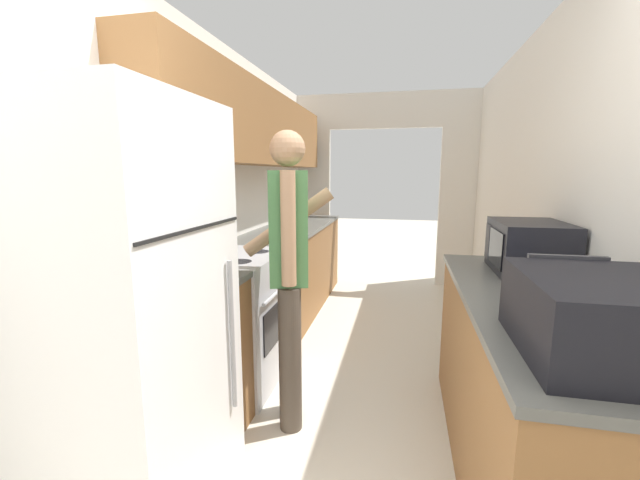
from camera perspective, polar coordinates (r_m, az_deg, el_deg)
wall_left at (r=3.16m, az=-14.57°, el=9.88°), size 0.38×6.95×2.50m
wall_right at (r=2.60m, az=32.91°, el=3.18°), size 0.06×6.95×2.50m
wall_far_with_doorway at (r=5.34m, az=9.21°, el=9.00°), size 2.75×0.06×2.50m
counter_left at (r=4.01m, az=-5.06°, el=-5.01°), size 0.62×3.42×0.92m
counter_right at (r=2.21m, az=27.75°, el=-18.84°), size 0.62×1.85×0.92m
refrigerator at (r=1.84m, az=-26.47°, el=-10.23°), size 0.71×0.74×1.76m
range_oven at (r=2.88m, az=-12.38°, el=-11.04°), size 0.66×0.75×1.06m
person at (r=2.25m, az=-4.53°, el=-4.62°), size 0.54×0.44×1.71m
suitcase at (r=1.48m, az=35.61°, el=-9.14°), size 0.45×0.56×0.26m
microwave at (r=2.49m, az=28.06°, el=-0.98°), size 0.37×0.51×0.29m
book_stack at (r=1.99m, az=29.05°, el=-6.26°), size 0.22×0.28×0.11m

